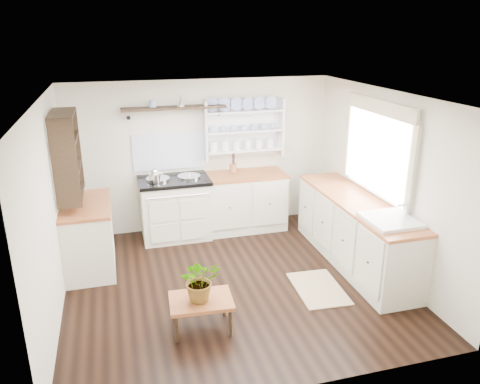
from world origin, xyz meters
The scene contains 19 objects.
floor centered at (0.00, 0.00, 0.00)m, with size 4.00×3.80×0.01m, color black.
wall_back centered at (0.00, 1.90, 1.15)m, with size 4.00×0.02×2.30m, color beige.
wall_right centered at (2.00, 0.00, 1.15)m, with size 0.02×3.80×2.30m, color beige.
wall_left centered at (-2.00, 0.00, 1.15)m, with size 0.02×3.80×2.30m, color beige.
ceiling centered at (0.00, 0.00, 2.30)m, with size 4.00×3.80×0.01m, color white.
window centered at (1.95, 0.15, 1.56)m, with size 0.08×1.55×1.22m.
aga_cooker centered at (-0.48, 1.57, 0.47)m, with size 1.03×0.71×0.95m.
back_cabinets centered at (0.60, 1.60, 0.46)m, with size 1.27×0.63×0.90m.
right_cabinets centered at (1.70, 0.10, 0.46)m, with size 0.62×2.43×0.90m.
belfast_sink centered at (1.70, -0.65, 0.80)m, with size 0.55×0.60×0.45m.
left_cabinets centered at (-1.70, 0.90, 0.46)m, with size 0.62×1.13×0.90m.
plate_rack centered at (0.65, 1.86, 1.56)m, with size 1.20×0.22×0.90m.
high_shelf centered at (-0.40, 1.78, 1.91)m, with size 1.50×0.29×0.16m.
left_shelving centered at (-1.84, 0.90, 1.55)m, with size 0.28×0.80×1.05m, color black.
kettle centered at (-0.76, 1.45, 1.03)m, with size 0.16×0.16×0.20m, color silver, non-canonical shape.
utensil_crock centered at (0.45, 1.68, 0.97)m, with size 0.11×0.11×0.13m, color #945936.
center_table centered at (-0.55, -0.81, 0.31)m, with size 0.68×0.51×0.35m.
potted_plant centered at (-0.55, -0.81, 0.58)m, with size 0.41×0.36×0.46m, color #3F7233.
floor_rug centered at (0.96, -0.42, 0.01)m, with size 0.55×0.85×0.02m, color #87664E.
Camera 1 is at (-1.28, -4.96, 3.00)m, focal length 35.00 mm.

